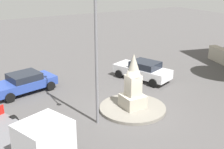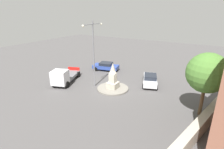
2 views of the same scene
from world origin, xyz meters
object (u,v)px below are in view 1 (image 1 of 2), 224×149
at_px(monument, 133,85).
at_px(car_white_far_side, 143,70).
at_px(car_blue_parked_left, 24,82).
at_px(streetlamp, 96,31).
at_px(truck_white_approaching, 31,141).

height_order(monument, car_white_far_side, monument).
height_order(monument, car_blue_parked_left, monument).
relative_size(car_white_far_side, car_blue_parked_left, 1.05).
xyz_separation_m(monument, car_blue_parked_left, (5.95, 4.89, -0.84)).
bearing_deg(monument, car_white_far_side, -42.32).
bearing_deg(car_white_far_side, car_blue_parked_left, 76.30).
xyz_separation_m(streetlamp, car_blue_parked_left, (6.33, 2.33, -4.36)).
bearing_deg(car_blue_parked_left, truck_white_approaching, 168.01).
xyz_separation_m(car_white_far_side, car_blue_parked_left, (2.06, 8.43, -0.05)).
xyz_separation_m(monument, truck_white_approaching, (-2.02, 6.58, -0.50)).
height_order(streetlamp, truck_white_approaching, streetlamp).
distance_m(car_white_far_side, car_blue_parked_left, 8.68).
distance_m(monument, truck_white_approaching, 6.91).
bearing_deg(streetlamp, car_white_far_side, -55.01).
relative_size(monument, streetlamp, 0.39).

